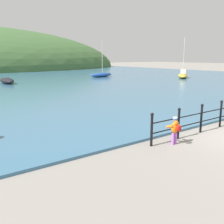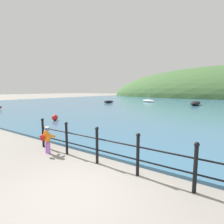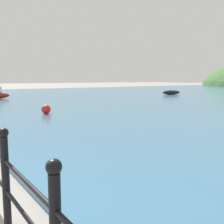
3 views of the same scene
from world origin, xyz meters
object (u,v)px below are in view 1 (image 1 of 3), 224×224
at_px(boat_mid_harbor, 101,75).
at_px(boat_blue_hull, 183,75).
at_px(child_in_coat, 175,128).
at_px(boat_red_dinghy, 7,81).

distance_m(boat_mid_harbor, boat_blue_hull, 11.65).
xyz_separation_m(child_in_coat, boat_blue_hull, (23.05, 17.87, -0.11)).
xyz_separation_m(boat_mid_harbor, boat_red_dinghy, (-13.73, -1.16, -0.02)).
height_order(boat_red_dinghy, boat_blue_hull, boat_blue_hull).
distance_m(boat_red_dinghy, boat_blue_hull, 23.12).
height_order(child_in_coat, boat_blue_hull, boat_blue_hull).
relative_size(boat_mid_harbor, boat_red_dinghy, 1.33).
bearing_deg(child_in_coat, boat_blue_hull, 37.78).
bearing_deg(boat_red_dinghy, child_in_coat, -92.36).
relative_size(child_in_coat, boat_mid_harbor, 0.19).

